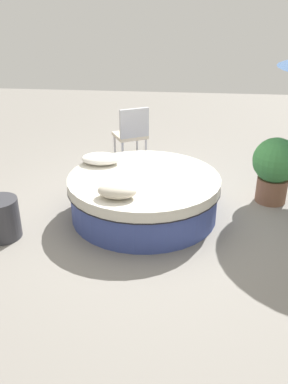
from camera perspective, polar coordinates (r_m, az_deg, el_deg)
ground_plane at (r=5.51m, az=-0.00°, el=-3.17°), size 16.00×16.00×0.00m
round_bed at (r=5.37m, az=-0.00°, el=-0.47°), size 2.00×2.00×0.56m
throw_pillow_0 at (r=5.69m, az=-6.11°, el=4.70°), size 0.54×0.37×0.14m
throw_pillow_1 at (r=4.68m, az=-3.79°, el=0.18°), size 0.46×0.30×0.17m
patio_chair at (r=7.15m, az=-1.72°, el=8.60°), size 0.70×0.69×0.98m
planter at (r=5.94m, az=17.95°, el=3.42°), size 0.63×0.63×0.94m
side_table at (r=5.19m, az=-19.53°, el=-3.54°), size 0.45×0.45×0.50m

